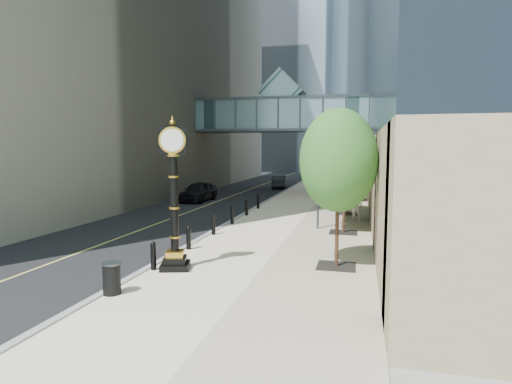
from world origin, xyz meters
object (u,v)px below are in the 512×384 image
Objects in this scene: pedestrian at (357,206)px; car_near at (199,191)px; street_clock at (174,205)px; trash_bin at (112,279)px; car_far at (280,182)px.

pedestrian is 14.77m from car_near.
pedestrian is (6.22, 11.67, -1.38)m from street_clock.
pedestrian is at bearing 45.26° from street_clock.
car_near is at bearing -12.52° from pedestrian.
pedestrian reaches higher than car_near.
trash_bin is 16.16m from pedestrian.
car_far is at bearing 92.45° from trash_bin.
trash_bin is (-0.70, -2.93, -1.85)m from street_clock.
car_near reaches higher than trash_bin.
street_clock is at bearing -69.26° from car_near.
car_near is 13.73m from car_far.
trash_bin is 0.21× the size of car_far.
street_clock reaches higher than trash_bin.
car_near is at bearing 104.94° from trash_bin.
pedestrian is 0.44× the size of car_far.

